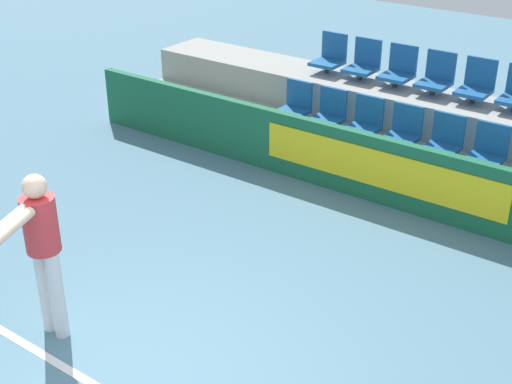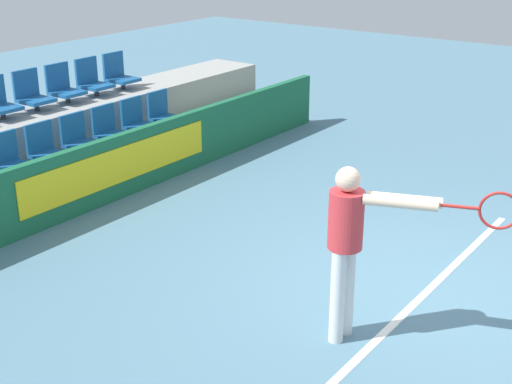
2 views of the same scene
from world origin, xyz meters
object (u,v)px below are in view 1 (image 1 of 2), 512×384
stadium_chair_1 (329,113)px  stadium_chair_9 (399,69)px  stadium_chair_4 (444,141)px  stadium_chair_7 (330,56)px  stadium_chair_10 (436,77)px  stadium_chair_2 (365,122)px  stadium_chair_8 (363,63)px  tennis_player (38,244)px  stadium_chair_5 (487,152)px  stadium_chair_3 (403,131)px  stadium_chair_11 (476,84)px  stadium_chair_0 (295,105)px

stadium_chair_1 → stadium_chair_9: (0.55, 0.92, 0.48)m
stadium_chair_4 → stadium_chair_7: size_ratio=1.00×
stadium_chair_9 → stadium_chair_10: (0.55, 0.00, 0.00)m
stadium_chair_2 → stadium_chair_10: stadium_chair_10 is taller
stadium_chair_8 → stadium_chair_9: 0.55m
tennis_player → stadium_chair_4: bearing=50.0°
stadium_chair_5 → tennis_player: bearing=-114.8°
stadium_chair_8 → tennis_player: 5.75m
stadium_chair_2 → stadium_chair_8: size_ratio=1.00×
stadium_chair_4 → stadium_chair_8: 1.96m
stadium_chair_8 → stadium_chair_4: bearing=-29.1°
stadium_chair_3 → stadium_chair_11: stadium_chair_11 is taller
stadium_chair_2 → stadium_chair_11: stadium_chair_11 is taller
stadium_chair_3 → stadium_chair_11: bearing=59.1°
stadium_chair_0 → tennis_player: bearing=-83.7°
stadium_chair_7 → stadium_chair_2: bearing=-39.9°
stadium_chair_2 → stadium_chair_4: bearing=0.0°
stadium_chair_5 → stadium_chair_10: 1.52m
stadium_chair_0 → stadium_chair_3: 1.66m
stadium_chair_2 → stadium_chair_8: stadium_chair_8 is taller
stadium_chair_4 → stadium_chair_8: stadium_chair_8 is taller
stadium_chair_2 → stadium_chair_5: bearing=0.0°
stadium_chair_7 → stadium_chair_0: bearing=-90.0°
stadium_chair_7 → tennis_player: bearing=-84.7°
stadium_chair_8 → stadium_chair_7: bearing=180.0°
stadium_chair_5 → stadium_chair_8: (-2.21, 0.92, 0.48)m
stadium_chair_1 → stadium_chair_7: 1.18m
stadium_chair_3 → stadium_chair_1: bearing=180.0°
stadium_chair_4 → stadium_chair_5: (0.55, 0.00, 0.00)m
stadium_chair_10 → stadium_chair_5: bearing=-39.9°
stadium_chair_11 → stadium_chair_9: bearing=180.0°
stadium_chair_2 → stadium_chair_11: 1.52m
stadium_chair_5 → stadium_chair_8: size_ratio=1.00×
stadium_chair_3 → stadium_chair_11: 1.18m
stadium_chair_0 → stadium_chair_10: 1.96m
stadium_chair_9 → stadium_chair_11: size_ratio=1.00×
stadium_chair_8 → stadium_chair_9: same height
stadium_chair_9 → stadium_chair_7: bearing=180.0°
stadium_chair_7 → stadium_chair_10: bearing=0.0°
stadium_chair_0 → stadium_chair_5: same height
stadium_chair_1 → tennis_player: 4.83m
stadium_chair_1 → stadium_chair_10: (1.10, 0.92, 0.48)m
stadium_chair_4 → stadium_chair_9: bearing=140.1°
stadium_chair_8 → stadium_chair_3: bearing=-39.9°
stadium_chair_5 → stadium_chair_2: bearing=180.0°
stadium_chair_2 → stadium_chair_11: size_ratio=1.00×
stadium_chair_1 → tennis_player: size_ratio=0.35×
stadium_chair_2 → tennis_player: tennis_player is taller
stadium_chair_4 → stadium_chair_8: size_ratio=1.00×
stadium_chair_3 → stadium_chair_9: (-0.55, 0.92, 0.48)m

